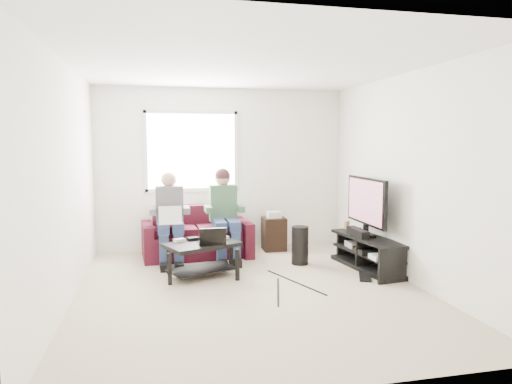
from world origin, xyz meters
TOP-DOWN VIEW (x-y plane):
  - floor at (0.00, 0.00)m, footprint 4.50×4.50m
  - ceiling at (0.00, 0.00)m, footprint 4.50×4.50m
  - wall_back at (0.00, 2.25)m, footprint 4.50×0.00m
  - wall_front at (0.00, -2.25)m, footprint 4.50×0.00m
  - wall_left at (-2.00, 0.00)m, footprint 0.00×4.50m
  - wall_right at (2.00, 0.00)m, footprint 0.00×4.50m
  - window at (-0.50, 2.23)m, footprint 1.48×0.04m
  - sofa at (-0.48, 1.81)m, footprint 1.66×0.85m
  - person_left at (-0.88, 1.56)m, footprint 0.40×0.71m
  - person_right at (-0.08, 1.58)m, footprint 0.40×0.71m
  - laptop_silver at (-0.88, 1.29)m, footprint 0.34×0.26m
  - coffee_table at (-0.51, 0.69)m, footprint 1.05×0.86m
  - laptop_black at (-0.39, 0.61)m, footprint 0.40×0.34m
  - controller_a at (-0.79, 0.81)m, footprint 0.17×0.15m
  - controller_b at (-0.61, 0.87)m, footprint 0.16×0.13m
  - controller_c at (-0.21, 0.84)m, footprint 0.16×0.13m
  - tv_stand at (1.77, 0.57)m, footprint 0.59×1.40m
  - tv at (1.77, 0.67)m, footprint 0.12×1.10m
  - soundbar at (1.65, 0.67)m, footprint 0.12×0.50m
  - drink_cup at (1.72, 1.20)m, footprint 0.08×0.08m
  - console_white at (1.77, 0.17)m, footprint 0.30×0.22m
  - console_grey at (1.77, 0.87)m, footprint 0.34×0.26m
  - console_black at (1.77, 0.52)m, footprint 0.38×0.30m
  - subwoofer at (0.93, 1.02)m, footprint 0.24×0.24m
  - keyboard_floor at (1.55, 0.21)m, footprint 0.31×0.46m
  - end_table at (0.78, 1.94)m, footprint 0.36×0.36m

SIDE VIEW (x-z plane):
  - floor at x=0.00m, z-range 0.00..0.00m
  - keyboard_floor at x=1.55m, z-range 0.00..0.02m
  - tv_stand at x=1.77m, z-range -0.02..0.43m
  - console_white at x=1.77m, z-range 0.24..0.30m
  - subwoofer at x=0.93m, z-range 0.00..0.55m
  - console_black at x=1.77m, z-range 0.24..0.31m
  - console_grey at x=1.77m, z-range 0.24..0.32m
  - end_table at x=0.78m, z-range -0.03..0.60m
  - sofa at x=-0.48m, z-range -0.09..0.67m
  - coffee_table at x=-0.51m, z-range 0.11..0.56m
  - controller_a at x=-0.79m, z-range 0.45..0.49m
  - controller_b at x=-0.61m, z-range 0.45..0.49m
  - controller_c at x=-0.21m, z-range 0.45..0.49m
  - soundbar at x=1.65m, z-range 0.45..0.55m
  - drink_cup at x=1.72m, z-range 0.45..0.57m
  - laptop_black at x=-0.39m, z-range 0.45..0.69m
  - laptop_silver at x=-0.88m, z-range 0.55..0.79m
  - person_left at x=-0.88m, z-range 0.06..1.36m
  - person_right at x=-0.08m, z-range 0.09..1.44m
  - tv at x=1.77m, z-range 0.50..1.31m
  - wall_back at x=0.00m, z-range -0.95..3.55m
  - wall_front at x=0.00m, z-range -0.95..3.55m
  - wall_left at x=-2.00m, z-range -0.95..3.55m
  - wall_right at x=2.00m, z-range -0.95..3.55m
  - window at x=-0.50m, z-range 0.96..2.24m
  - ceiling at x=0.00m, z-range 2.60..2.60m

